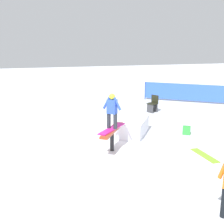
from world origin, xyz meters
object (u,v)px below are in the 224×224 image
rail_feature (112,133)px  backpack_on_snow (187,130)px  folding_chair (153,104)px  main_rider_on_rail (112,113)px  loose_snowboard_lime (205,155)px

rail_feature → backpack_on_snow: size_ratio=5.14×
rail_feature → folding_chair: 6.02m
rail_feature → main_rider_on_rail: main_rider_on_rail is taller
loose_snowboard_lime → backpack_on_snow: (-2.25, 0.48, 0.16)m
rail_feature → backpack_on_snow: rail_feature is taller
folding_chair → backpack_on_snow: 3.91m
loose_snowboard_lime → folding_chair: bearing=-8.9°
rail_feature → loose_snowboard_lime: (1.21, 2.87, -0.63)m
main_rider_on_rail → backpack_on_snow: size_ratio=4.01×
loose_snowboard_lime → folding_chair: folding_chair is taller
loose_snowboard_lime → folding_chair: size_ratio=1.51×
rail_feature → loose_snowboard_lime: rail_feature is taller
main_rider_on_rail → backpack_on_snow: (-1.04, 3.36, -1.19)m
rail_feature → folding_chair: (-4.95, 3.42, -0.23)m
loose_snowboard_lime → backpack_on_snow: 2.31m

